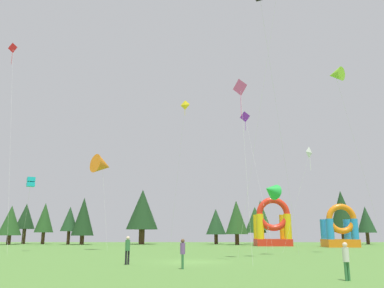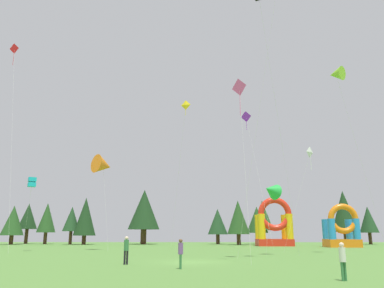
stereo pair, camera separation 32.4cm
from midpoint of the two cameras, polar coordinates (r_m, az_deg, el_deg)
The scene contains 27 objects.
ground_plane at distance 28.50m, azimuth 0.01°, elevation -17.19°, with size 120.00×120.00×0.00m, color #548438.
kite_green_delta at distance 37.79m, azimuth 11.94°, elevation -6.77°, with size 2.26×2.24×6.91m.
kite_lime_delta at distance 43.80m, azimuth 20.91°, elevation 9.69°, with size 7.00×6.71×19.20m.
kite_orange_delta at distance 48.84m, azimuth -12.91°, elevation -3.13°, with size 3.34×3.34×11.51m.
kite_pink_diamond at distance 30.37m, azimuth 7.51°, elevation 8.08°, with size 0.94×2.98×13.56m.
kite_red_diamond at distance 60.26m, azimuth -24.79°, elevation 12.45°, with size 7.35×9.86×27.69m.
kite_white_diamond at distance 43.44m, azimuth 17.48°, elevation -1.36°, with size 3.88×0.77×10.98m.
kite_cyan_box at distance 47.66m, azimuth -22.58°, elevation -5.28°, with size 1.89×2.77×8.24m.
kite_yellow_diamond at distance 47.91m, azimuth -0.82°, elevation 5.54°, with size 2.39×4.50×18.02m.
kite_purple_diamond at distance 55.96m, azimuth 8.32°, elevation 3.86°, with size 2.34×7.60×18.94m.
person_near_camera at distance 18.65m, azimuth 22.04°, elevation -15.47°, with size 0.37×0.37×1.62m.
person_far_side at distance 22.96m, azimuth -1.29°, elevation -15.67°, with size 0.33×0.33×1.69m.
person_midfield at distance 26.45m, azimuth -9.42°, elevation -15.01°, with size 0.43×0.43×1.81m.
inflatable_red_slide at distance 61.16m, azimuth 21.62°, elevation -12.01°, with size 4.55×3.76×6.19m.
inflatable_orange_dome at distance 63.53m, azimuth 12.32°, elevation -12.07°, with size 5.52×4.26×7.58m.
tree_row_0 at distance 77.55m, azimuth -25.02°, elevation -10.30°, with size 3.99×3.99×6.89m.
tree_row_1 at distance 81.44m, azimuth -23.15°, elevation -9.93°, with size 3.58×3.58×7.57m.
tree_row_2 at distance 77.98m, azimuth -20.72°, elevation -10.27°, with size 3.44×3.44×7.53m.
tree_row_3 at distance 74.22m, azimuth -17.39°, elevation -10.65°, with size 3.12×3.12×6.72m.
tree_row_4 at distance 72.91m, azimuth -15.51°, elevation -10.39°, with size 3.98×3.98×8.31m.
tree_row_5 at distance 72.99m, azimuth -7.02°, elevation -9.70°, with size 5.87×5.87×9.98m.
tree_row_6 at distance 72.92m, azimuth 3.98°, elevation -11.50°, with size 3.72×3.72×6.43m.
tree_row_7 at distance 69.02m, azimuth 7.04°, elevation -10.81°, with size 3.95×3.95×7.65m.
tree_row_8 at distance 74.25m, azimuth 9.80°, elevation -11.10°, with size 4.03×4.03×6.87m.
tree_row_9 at distance 74.34m, azimuth 10.61°, elevation -10.45°, with size 3.84×3.84×8.04m.
tree_row_10 at distance 73.94m, azimuth 21.85°, elevation -9.29°, with size 4.66×4.66×9.42m.
tree_row_11 at distance 78.62m, azimuth 24.92°, elevation -10.20°, with size 3.34×3.34×6.82m.
Camera 2 is at (0.72, -28.42, 2.02)m, focal length 35.74 mm.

